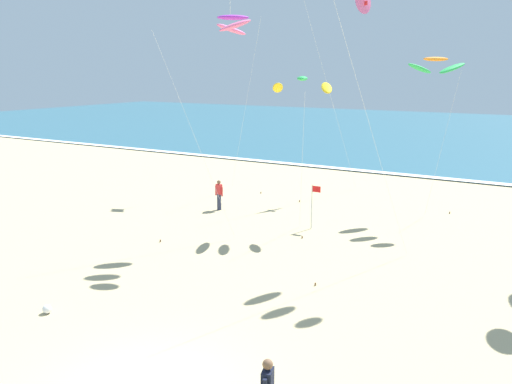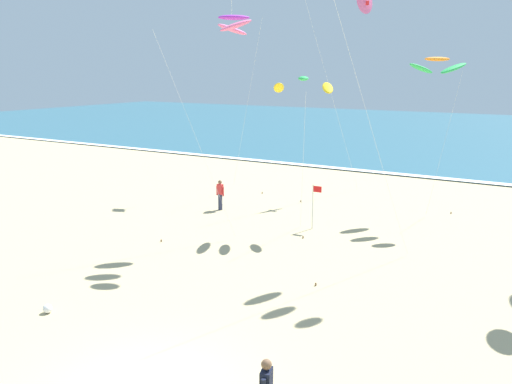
# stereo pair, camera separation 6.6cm
# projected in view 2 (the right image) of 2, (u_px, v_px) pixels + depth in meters

# --- Properties ---
(ocean_water) EXTENTS (160.00, 60.00, 0.08)m
(ocean_water) POSITION_uv_depth(u_px,v_px,m) (495.00, 134.00, 61.17)
(ocean_water) COLOR #2D6075
(ocean_water) RESTS_ON ground
(shoreline_foam) EXTENTS (160.00, 0.86, 0.01)m
(shoreline_foam) POSITION_uv_depth(u_px,v_px,m) (435.00, 177.00, 36.27)
(shoreline_foam) COLOR white
(shoreline_foam) RESTS_ON ocean_water
(kite_arc_violet_mid) EXTENTS (3.88, 3.39, 9.30)m
(kite_arc_violet_mid) POSITION_uv_depth(u_px,v_px,m) (234.00, 25.00, 21.28)
(kite_arc_violet_mid) COLOR pink
(kite_arc_violet_mid) RESTS_ON ground
(kite_delta_rose_far) EXTENTS (1.98, 5.51, 11.77)m
(kite_delta_rose_far) POSITION_uv_depth(u_px,v_px,m) (365.00, 1.00, 30.59)
(kite_delta_rose_far) COLOR pink
(kite_delta_rose_far) RESTS_ON ground
(kite_arc_amber_distant) EXTENTS (3.08, 2.82, 7.78)m
(kite_arc_amber_distant) POSITION_uv_depth(u_px,v_px,m) (437.00, 65.00, 25.19)
(kite_arc_amber_distant) COLOR green
(kite_arc_amber_distant) RESTS_ON ground
(kite_arc_emerald_close) EXTENTS (2.93, 2.76, 6.91)m
(kite_arc_emerald_close) POSITION_uv_depth(u_px,v_px,m) (303.00, 85.00, 23.62)
(kite_arc_emerald_close) COLOR yellow
(kite_arc_emerald_close) RESTS_ON ground
(kite_diamond_charcoal_extra) EXTENTS (2.93, 0.66, 12.21)m
(kite_diamond_charcoal_extra) POSITION_uv_depth(u_px,v_px,m) (233.00, 1.00, 30.98)
(kite_diamond_charcoal_extra) COLOR black
(kite_diamond_charcoal_extra) RESTS_ON ground
(bystander_red_top) EXTENTS (0.50, 0.22, 1.59)m
(bystander_red_top) POSITION_uv_depth(u_px,v_px,m) (220.00, 195.00, 28.01)
(bystander_red_top) COLOR #2D334C
(bystander_red_top) RESTS_ON ground
(lifeguard_flag) EXTENTS (0.44, 0.05, 2.10)m
(lifeguard_flag) POSITION_uv_depth(u_px,v_px,m) (314.00, 202.00, 24.50)
(lifeguard_flag) COLOR silver
(lifeguard_flag) RESTS_ON ground
(beach_ball) EXTENTS (0.28, 0.28, 0.28)m
(beach_ball) POSITION_uv_depth(u_px,v_px,m) (47.00, 309.00, 16.16)
(beach_ball) COLOR white
(beach_ball) RESTS_ON ground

